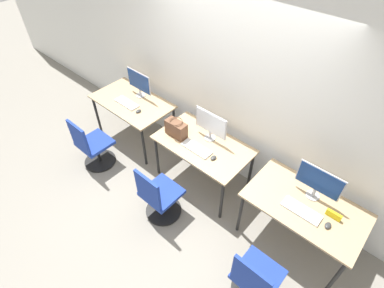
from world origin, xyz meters
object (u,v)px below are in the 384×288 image
at_px(office_chair_center, 159,198).
at_px(handbag, 176,128).
at_px(monitor_right, 319,182).
at_px(keyboard_left, 127,103).
at_px(keyboard_center, 196,148).
at_px(monitor_center, 211,125).
at_px(mouse_center, 213,158).
at_px(monitor_left, 139,83).
at_px(office_chair_left, 93,147).
at_px(mouse_right, 328,226).
at_px(keyboard_right, 301,211).
at_px(mouse_left, 138,111).
at_px(office_chair_right, 254,281).

height_order(office_chair_center, handbag, handbag).
relative_size(monitor_right, handbag, 1.63).
relative_size(keyboard_left, keyboard_center, 1.00).
xyz_separation_m(monitor_center, mouse_center, (0.27, -0.27, -0.22)).
relative_size(monitor_left, mouse_center, 5.44).
xyz_separation_m(office_chair_left, keyboard_center, (1.44, 0.69, 0.41)).
height_order(office_chair_left, monitor_center, monitor_center).
height_order(office_chair_left, handbag, handbag).
distance_m(keyboard_center, mouse_right, 1.73).
relative_size(monitor_left, office_chair_center, 0.56).
bearing_deg(mouse_center, monitor_right, 13.63).
bearing_deg(office_chair_left, keyboard_center, 25.57).
bearing_deg(mouse_right, monitor_center, 172.10).
xyz_separation_m(keyboard_center, mouse_center, (0.27, 0.01, 0.01)).
relative_size(mouse_center, keyboard_right, 0.22).
height_order(mouse_left, keyboard_right, mouse_left).
relative_size(office_chair_left, mouse_center, 9.67).
bearing_deg(monitor_center, mouse_center, -44.56).
distance_m(office_chair_center, monitor_right, 1.89).
bearing_deg(mouse_right, mouse_center, -178.96).
height_order(keyboard_right, mouse_right, mouse_right).
xyz_separation_m(monitor_left, mouse_center, (1.72, -0.32, -0.22)).
relative_size(office_chair_left, keyboard_right, 2.09).
distance_m(keyboard_right, mouse_right, 0.29).
xyz_separation_m(monitor_left, monitor_right, (2.90, -0.03, 0.00)).
height_order(monitor_right, office_chair_right, monitor_right).
xyz_separation_m(mouse_center, monitor_right, (1.18, 0.29, 0.22)).
relative_size(office_chair_center, monitor_right, 1.78).
distance_m(monitor_center, keyboard_center, 0.36).
height_order(monitor_left, monitor_right, same).
bearing_deg(keyboard_center, monitor_center, 90.00).
xyz_separation_m(keyboard_center, monitor_right, (1.45, 0.30, 0.23)).
distance_m(keyboard_left, office_chair_right, 3.01).
bearing_deg(handbag, monitor_right, 8.39).
relative_size(mouse_left, office_chair_right, 0.10).
distance_m(monitor_center, monitor_right, 1.45).
bearing_deg(keyboard_center, mouse_center, 2.15).
height_order(mouse_right, office_chair_right, office_chair_right).
xyz_separation_m(office_chair_center, office_chair_right, (1.47, -0.07, 0.00)).
xyz_separation_m(monitor_left, monitor_center, (1.45, -0.05, 0.00)).
bearing_deg(handbag, keyboard_center, -3.91).
distance_m(office_chair_center, mouse_right, 1.95).
relative_size(office_chair_left, office_chair_center, 1.00).
relative_size(keyboard_left, monitor_right, 0.85).
height_order(office_chair_left, keyboard_center, office_chair_left).
xyz_separation_m(monitor_left, office_chair_center, (1.41, -1.00, -0.64)).
relative_size(office_chair_left, monitor_right, 1.78).
height_order(keyboard_right, handbag, handbag).
bearing_deg(mouse_left, office_chair_left, -112.08).
height_order(monitor_left, office_chair_right, monitor_left).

